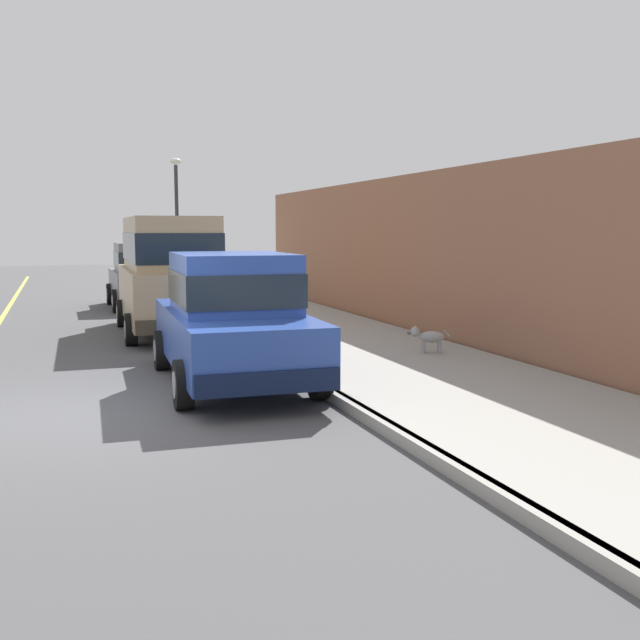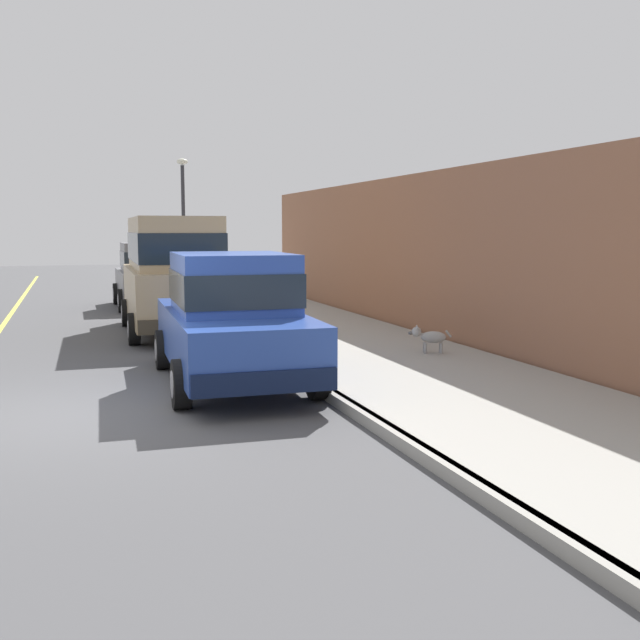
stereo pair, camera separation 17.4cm
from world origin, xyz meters
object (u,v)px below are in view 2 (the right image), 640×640
object	(u,v)px
car_blue_sedan	(232,317)
fire_hydrant	(258,315)
car_tan_van	(173,270)
dog_grey	(429,337)
car_grey_hatchback	(149,274)
street_lamp	(183,210)

from	to	relation	value
car_blue_sedan	fire_hydrant	xyz separation A→B (m)	(1.45, 4.33, -0.51)
car_tan_van	dog_grey	xyz separation A→B (m)	(3.69, -4.91, -0.97)
car_blue_sedan	car_grey_hatchback	bearing A→B (deg)	90.31
car_tan_van	dog_grey	bearing A→B (deg)	-53.06
fire_hydrant	street_lamp	bearing A→B (deg)	90.59
car_blue_sedan	car_tan_van	size ratio (longest dim) A/B	0.94
car_grey_hatchback	dog_grey	size ratio (longest dim) A/B	5.23
car_grey_hatchback	street_lamp	bearing A→B (deg)	62.67
dog_grey	fire_hydrant	distance (m)	4.19
car_tan_van	car_grey_hatchback	xyz separation A→B (m)	(0.04, 5.64, -0.42)
car_tan_van	car_blue_sedan	bearing A→B (deg)	-88.94
fire_hydrant	street_lamp	size ratio (longest dim) A/B	0.16
car_blue_sedan	dog_grey	bearing A→B (deg)	11.46
car_blue_sedan	street_lamp	xyz separation A→B (m)	(1.35, 14.02, 1.92)
car_tan_van	fire_hydrant	distance (m)	2.23
car_tan_van	fire_hydrant	bearing A→B (deg)	-40.13
fire_hydrant	car_tan_van	bearing A→B (deg)	139.87
car_grey_hatchback	car_tan_van	bearing A→B (deg)	-90.43
car_tan_van	car_grey_hatchback	bearing A→B (deg)	89.57
car_blue_sedan	street_lamp	distance (m)	14.21
car_grey_hatchback	dog_grey	distance (m)	11.18
car_blue_sedan	dog_grey	xyz separation A→B (m)	(3.59, 0.73, -0.55)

